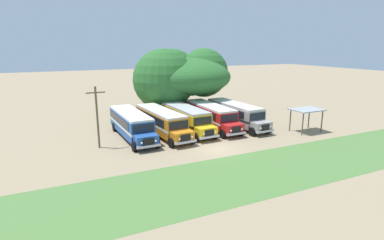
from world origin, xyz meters
name	(u,v)px	position (x,y,z in m)	size (l,w,h in m)	color
ground_plane	(219,149)	(0.00, 0.00, 0.00)	(220.00, 220.00, 0.00)	#937F60
foreground_grass_strip	(258,172)	(0.00, -6.19, 0.00)	(80.00, 8.12, 0.01)	#4C7538
parked_bus_slot_0	(131,123)	(-6.71, 7.81, 1.58)	(2.94, 10.87, 2.82)	#23519E
parked_bus_slot_1	(161,121)	(-3.34, 7.45, 1.58)	(3.47, 10.96, 2.82)	orange
parked_bus_slot_2	(185,117)	(-0.07, 8.03, 1.58)	(3.02, 10.88, 2.82)	yellow
parked_bus_slot_3	(211,115)	(3.32, 7.85, 1.58)	(2.75, 10.85, 2.82)	red
parked_bus_slot_4	(235,113)	(6.63, 7.28, 1.58)	(3.06, 10.89, 2.82)	#9E9993
broad_shade_tree	(181,76)	(3.38, 17.25, 5.59)	(15.77, 15.49, 9.62)	brown
utility_pole	(97,115)	(-10.62, 5.57, 3.32)	(1.80, 0.20, 6.17)	brown
waiting_shelter	(307,111)	(12.57, 1.23, 2.45)	(3.60, 2.60, 2.72)	brown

